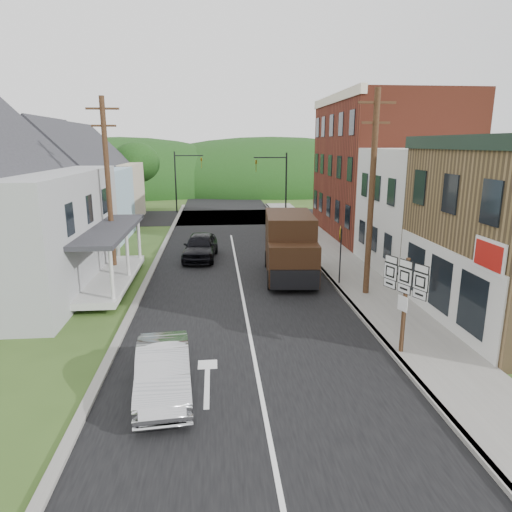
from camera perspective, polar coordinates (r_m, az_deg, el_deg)
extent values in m
plane|color=#2D4719|center=(17.16, -0.88, -9.30)|extent=(120.00, 120.00, 0.00)
cube|color=black|center=(26.63, -2.50, -0.82)|extent=(9.00, 90.00, 0.02)
cube|color=black|center=(43.28, -3.59, 4.88)|extent=(60.00, 9.00, 0.02)
cube|color=slate|center=(25.65, 11.00, -1.47)|extent=(2.80, 55.00, 0.15)
cube|color=slate|center=(25.31, 8.06, -1.56)|extent=(0.20, 55.00, 0.15)
cube|color=slate|center=(24.90, -13.04, -2.08)|extent=(0.30, 55.00, 0.12)
cube|color=silver|center=(26.60, 22.92, 5.22)|extent=(8.00, 7.00, 6.50)
cube|color=maroon|center=(35.07, 15.92, 10.50)|extent=(8.00, 12.00, 10.00)
cube|color=#91B4C6|center=(34.44, -21.84, 5.80)|extent=(7.00, 8.00, 5.00)
cube|color=#C4B198|center=(43.20, -19.16, 7.48)|extent=(7.00, 8.00, 5.00)
cylinder|color=#472D19|center=(20.51, 14.22, 7.15)|extent=(0.26, 0.26, 9.00)
cube|color=#472D19|center=(20.45, 14.90, 18.06)|extent=(1.60, 0.10, 0.10)
cube|color=#472D19|center=(20.40, 14.76, 15.82)|extent=(1.20, 0.10, 0.10)
cylinder|color=#472D19|center=(24.43, -17.95, 7.92)|extent=(0.26, 0.26, 9.00)
cube|color=#472D19|center=(24.38, -18.66, 17.06)|extent=(1.60, 0.10, 0.10)
cube|color=#472D19|center=(24.34, -18.51, 15.19)|extent=(1.20, 0.10, 0.10)
cylinder|color=black|center=(39.89, 3.78, 8.46)|extent=(0.14, 0.14, 6.00)
cylinder|color=black|center=(39.54, 1.79, 12.21)|extent=(2.80, 0.10, 0.10)
imported|color=olive|center=(39.44, 0.01, 11.19)|extent=(0.16, 0.20, 1.00)
cylinder|color=black|center=(46.54, -10.01, 9.06)|extent=(0.14, 0.14, 6.00)
cylinder|color=black|center=(46.31, -8.39, 12.32)|extent=(2.80, 0.10, 0.10)
imported|color=olive|center=(46.29, -6.84, 11.50)|extent=(0.16, 0.20, 1.00)
cylinder|color=#382616|center=(48.61, -14.56, 7.79)|extent=(0.36, 0.36, 3.92)
ellipsoid|color=black|center=(48.41, -14.78, 11.25)|extent=(4.80, 4.80, 4.08)
ellipsoid|color=black|center=(71.06, -4.26, 8.40)|extent=(90.00, 30.00, 16.00)
imported|color=#B8B9BE|center=(13.18, -11.50, -13.91)|extent=(1.81, 4.21, 1.35)
imported|color=black|center=(27.43, -6.96, 1.20)|extent=(2.24, 4.71, 1.55)
cube|color=black|center=(23.85, 4.16, 1.81)|extent=(2.70, 4.65, 2.95)
cube|color=black|center=(21.40, 4.70, -1.01)|extent=(2.47, 1.81, 1.93)
cube|color=black|center=(21.41, 4.69, 1.24)|extent=(2.23, 1.39, 0.05)
cube|color=black|center=(20.71, 4.88, -2.98)|extent=(2.24, 0.34, 0.92)
cylinder|color=black|center=(21.65, 1.81, -3.03)|extent=(0.36, 0.94, 0.92)
cylinder|color=black|center=(21.84, 7.43, -2.99)|extent=(0.36, 0.94, 0.92)
cylinder|color=black|center=(25.57, 1.45, -0.37)|extent=(0.36, 0.94, 0.92)
cylinder|color=black|center=(25.73, 6.22, -0.36)|extent=(0.36, 0.94, 0.92)
cube|color=#472D19|center=(15.38, 18.07, -5.94)|extent=(0.13, 0.13, 3.15)
cube|color=black|center=(15.04, 18.20, -2.42)|extent=(0.72, 1.67, 0.07)
cube|color=silver|center=(14.50, 19.99, -1.51)|extent=(0.21, 0.46, 0.20)
cube|color=silver|center=(14.61, 19.86, -3.04)|extent=(0.22, 0.51, 0.49)
cube|color=silver|center=(14.73, 19.73, -4.54)|extent=(0.21, 0.46, 0.25)
cube|color=silver|center=(14.92, 18.22, -0.95)|extent=(0.21, 0.46, 0.20)
cube|color=silver|center=(15.02, 18.11, -2.44)|extent=(0.22, 0.51, 0.49)
cube|color=silver|center=(15.13, 17.99, -3.91)|extent=(0.21, 0.46, 0.25)
cube|color=silver|center=(15.34, 16.55, -0.42)|extent=(0.21, 0.46, 0.20)
cube|color=silver|center=(15.44, 16.45, -1.88)|extent=(0.22, 0.51, 0.49)
cube|color=silver|center=(15.55, 16.35, -3.31)|extent=(0.21, 0.46, 0.25)
cube|color=silver|center=(15.29, 17.86, -5.68)|extent=(0.17, 0.38, 0.49)
cylinder|color=black|center=(22.29, 10.50, 0.01)|extent=(0.09, 0.09, 2.70)
cube|color=black|center=(22.03, 10.44, 2.84)|extent=(0.29, 0.75, 0.79)
cube|color=#D7A20B|center=(22.03, 10.48, 2.84)|extent=(0.27, 0.68, 0.72)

